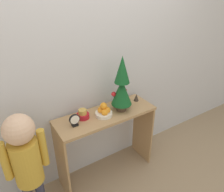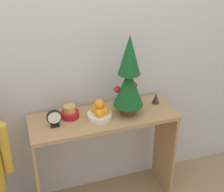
{
  "view_description": "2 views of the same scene",
  "coord_description": "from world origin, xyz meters",
  "px_view_note": "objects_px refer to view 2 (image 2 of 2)",
  "views": [
    {
      "loc": [
        -0.96,
        -1.42,
        1.99
      ],
      "look_at": [
        0.05,
        0.15,
        1.01
      ],
      "focal_mm": 35.0,
      "sensor_mm": 36.0,
      "label": 1
    },
    {
      "loc": [
        -0.53,
        -1.62,
        1.98
      ],
      "look_at": [
        0.06,
        0.18,
        0.95
      ],
      "focal_mm": 50.0,
      "sensor_mm": 36.0,
      "label": 2
    }
  ],
  "objects_px": {
    "singing_bowl": "(70,113)",
    "desk_clock": "(54,119)",
    "mini_tree": "(129,78)",
    "figurine": "(156,98)",
    "fruit_bowl": "(100,112)"
  },
  "relations": [
    {
      "from": "desk_clock",
      "to": "fruit_bowl",
      "type": "bearing_deg",
      "value": 0.59
    },
    {
      "from": "mini_tree",
      "to": "desk_clock",
      "type": "distance_m",
      "value": 0.57
    },
    {
      "from": "fruit_bowl",
      "to": "singing_bowl",
      "type": "height_order",
      "value": "fruit_bowl"
    },
    {
      "from": "desk_clock",
      "to": "figurine",
      "type": "height_order",
      "value": "desk_clock"
    },
    {
      "from": "fruit_bowl",
      "to": "singing_bowl",
      "type": "xyz_separation_m",
      "value": [
        -0.19,
        0.08,
        -0.01
      ]
    },
    {
      "from": "mini_tree",
      "to": "figurine",
      "type": "distance_m",
      "value": 0.35
    },
    {
      "from": "mini_tree",
      "to": "singing_bowl",
      "type": "relative_size",
      "value": 4.64
    },
    {
      "from": "desk_clock",
      "to": "mini_tree",
      "type": "bearing_deg",
      "value": 0.48
    },
    {
      "from": "mini_tree",
      "to": "figurine",
      "type": "height_order",
      "value": "mini_tree"
    },
    {
      "from": "mini_tree",
      "to": "desk_clock",
      "type": "bearing_deg",
      "value": -179.52
    },
    {
      "from": "fruit_bowl",
      "to": "figurine",
      "type": "xyz_separation_m",
      "value": [
        0.46,
        0.07,
        -0.01
      ]
    },
    {
      "from": "singing_bowl",
      "to": "desk_clock",
      "type": "xyz_separation_m",
      "value": [
        -0.12,
        -0.08,
        0.02
      ]
    },
    {
      "from": "desk_clock",
      "to": "figurine",
      "type": "bearing_deg",
      "value": 5.24
    },
    {
      "from": "mini_tree",
      "to": "singing_bowl",
      "type": "height_order",
      "value": "mini_tree"
    },
    {
      "from": "singing_bowl",
      "to": "figurine",
      "type": "xyz_separation_m",
      "value": [
        0.66,
        -0.01,
        0.0
      ]
    }
  ]
}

